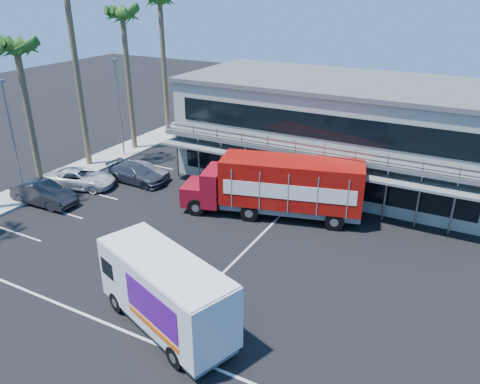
% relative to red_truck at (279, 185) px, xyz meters
% --- Properties ---
extents(ground, '(120.00, 120.00, 0.00)m').
position_rel_red_truck_xyz_m(ground, '(-1.81, -6.95, -2.06)').
color(ground, black).
rests_on(ground, ground).
extents(building, '(22.40, 12.00, 7.30)m').
position_rel_red_truck_xyz_m(building, '(1.19, 7.99, 1.60)').
color(building, gray).
rests_on(building, ground).
extents(curb_strip, '(3.00, 32.00, 0.16)m').
position_rel_red_truck_xyz_m(curb_strip, '(-16.81, -0.95, -1.98)').
color(curb_strip, '#A5A399').
rests_on(curb_strip, ground).
extents(palm_c, '(2.80, 2.80, 10.75)m').
position_rel_red_truck_xyz_m(palm_c, '(-16.71, -3.95, 7.15)').
color(palm_c, brown).
rests_on(palm_c, ground).
extents(palm_e, '(2.80, 2.80, 12.25)m').
position_rel_red_truck_xyz_m(palm_e, '(-16.51, 6.05, 8.51)').
color(palm_e, brown).
rests_on(palm_e, ground).
extents(palm_f, '(2.80, 2.80, 13.25)m').
position_rel_red_truck_xyz_m(palm_f, '(-16.91, 11.55, 9.41)').
color(palm_f, brown).
rests_on(palm_f, ground).
extents(light_pole_near, '(0.50, 0.25, 8.09)m').
position_rel_red_truck_xyz_m(light_pole_near, '(-16.01, -5.95, 2.44)').
color(light_pole_near, gray).
rests_on(light_pole_near, ground).
extents(light_pole_far, '(0.50, 0.25, 8.09)m').
position_rel_red_truck_xyz_m(light_pole_far, '(-16.01, 4.05, 2.44)').
color(light_pole_far, gray).
rests_on(light_pole_far, ground).
extents(red_truck, '(11.39, 5.32, 3.74)m').
position_rel_red_truck_xyz_m(red_truck, '(0.00, 0.00, 0.00)').
color(red_truck, maroon).
rests_on(red_truck, ground).
extents(white_van, '(7.25, 4.55, 3.35)m').
position_rel_red_truck_xyz_m(white_van, '(0.18, -11.88, -0.28)').
color(white_van, white).
rests_on(white_van, ground).
extents(parked_car_b, '(4.67, 1.79, 1.52)m').
position_rel_red_truck_xyz_m(parked_car_b, '(-14.31, -5.75, -1.30)').
color(parked_car_b, black).
rests_on(parked_car_b, ground).
extents(parked_car_c, '(5.41, 3.71, 1.37)m').
position_rel_red_truck_xyz_m(parked_car_c, '(-14.31, -2.55, -1.37)').
color(parked_car_c, silver).
rests_on(parked_car_c, ground).
extents(parked_car_d, '(4.75, 2.08, 1.36)m').
position_rel_red_truck_xyz_m(parked_car_d, '(-11.31, 0.09, -1.38)').
color(parked_car_d, '#2D303C').
rests_on(parked_car_d, ground).
extents(parked_car_e, '(4.22, 1.88, 1.41)m').
position_rel_red_truck_xyz_m(parked_car_e, '(-11.31, 0.77, -1.35)').
color(parked_car_e, gray).
rests_on(parked_car_e, ground).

